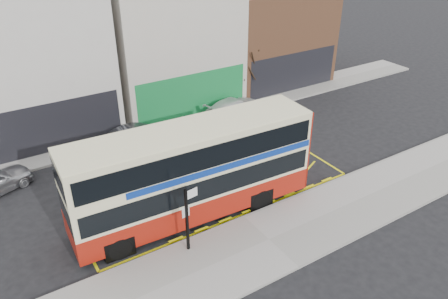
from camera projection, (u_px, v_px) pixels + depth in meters
ground at (240, 215)px, 21.12m from camera, size 120.00×120.00×0.00m
pavement at (269, 241)px, 19.39m from camera, size 40.00×4.00×0.15m
kerb at (244, 218)px, 20.81m from camera, size 40.00×0.15×0.15m
far_pavement at (148, 128)px, 29.21m from camera, size 50.00×3.00×0.15m
road_markings at (222, 198)px, 22.30m from camera, size 14.00×3.40×0.01m
terrace_left at (33, 49)px, 27.03m from camera, size 8.00×8.01×11.80m
terrace_green_shop at (165, 33)px, 31.34m from camera, size 9.00×8.01×11.30m
terrace_right at (265, 24)px, 35.77m from camera, size 9.00×8.01×10.30m
double_decker_bus at (194, 171)px, 20.06m from camera, size 11.65×3.16×4.61m
bus_stop_post at (188, 214)px, 17.96m from camera, size 0.77×0.16×3.08m
car_grey at (140, 138)px, 26.51m from camera, size 4.58×1.61×1.51m
car_white at (234, 107)px, 30.81m from camera, size 4.79×2.76×1.31m
street_tree_right at (247, 56)px, 31.87m from camera, size 2.37×2.37×5.12m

